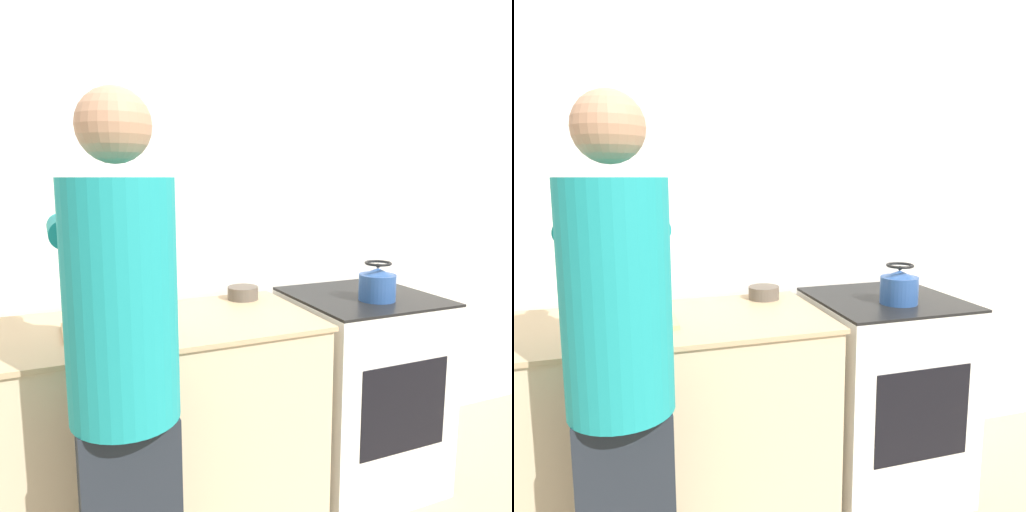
% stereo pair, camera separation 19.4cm
% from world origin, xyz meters
% --- Properties ---
extents(wall_back, '(8.00, 0.05, 2.60)m').
position_xyz_m(wall_back, '(0.00, 0.70, 1.30)').
color(wall_back, silver).
rests_on(wall_back, ground_plane).
extents(counter, '(1.66, 0.65, 0.89)m').
position_xyz_m(counter, '(-0.33, 0.31, 0.44)').
color(counter, '#C6B28E').
rests_on(counter, ground_plane).
extents(oven, '(0.61, 0.63, 0.90)m').
position_xyz_m(oven, '(0.84, 0.32, 0.45)').
color(oven, silver).
rests_on(oven, ground_plane).
extents(person, '(0.34, 0.58, 1.67)m').
position_xyz_m(person, '(-0.32, -0.20, 0.91)').
color(person, '#1E242B').
rests_on(person, ground_plane).
extents(cutting_board, '(0.36, 0.22, 0.02)m').
position_xyz_m(cutting_board, '(-0.28, 0.28, 0.90)').
color(cutting_board, tan).
rests_on(cutting_board, counter).
extents(knife, '(0.20, 0.12, 0.01)m').
position_xyz_m(knife, '(-0.33, 0.26, 0.91)').
color(knife, silver).
rests_on(knife, cutting_board).
extents(kettle, '(0.16, 0.16, 0.17)m').
position_xyz_m(kettle, '(0.84, 0.21, 0.98)').
color(kettle, '#284C8C').
rests_on(kettle, oven).
extents(bowl_prep, '(0.14, 0.14, 0.06)m').
position_xyz_m(bowl_prep, '(0.33, 0.53, 0.92)').
color(bowl_prep, brown).
rests_on(bowl_prep, counter).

